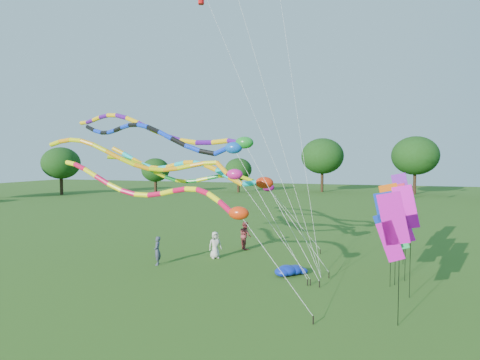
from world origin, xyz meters
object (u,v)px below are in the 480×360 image
(blue_nylon_heap, at_px, (291,272))
(person_c, at_px, (245,235))
(tube_kite_orange, at_px, (163,162))
(person_a, at_px, (215,245))
(person_b, at_px, (157,251))
(tube_kite_red, at_px, (168,193))

(blue_nylon_heap, xyz_separation_m, person_c, (-3.91, 5.05, 0.68))
(tube_kite_orange, height_order, blue_nylon_heap, tube_kite_orange)
(person_a, height_order, person_b, person_b)
(person_c, bearing_deg, tube_kite_orange, 124.48)
(person_c, bearing_deg, blue_nylon_heap, -179.99)
(person_c, bearing_deg, person_a, 122.38)
(blue_nylon_heap, bearing_deg, person_b, -179.18)
(blue_nylon_heap, relative_size, person_c, 0.88)
(blue_nylon_heap, bearing_deg, tube_kite_orange, -163.81)
(tube_kite_red, relative_size, person_b, 8.03)
(tube_kite_red, bearing_deg, person_a, 105.84)
(blue_nylon_heap, xyz_separation_m, person_b, (-7.42, -0.11, 0.57))
(person_a, xyz_separation_m, person_c, (1.01, 2.80, 0.11))
(tube_kite_orange, bearing_deg, person_b, 124.45)
(tube_kite_orange, distance_m, person_c, 8.61)
(blue_nylon_heap, height_order, person_a, person_a)
(tube_kite_orange, distance_m, person_b, 5.33)
(person_a, relative_size, person_c, 0.87)
(tube_kite_orange, height_order, person_c, tube_kite_orange)
(person_b, bearing_deg, person_c, 120.36)
(person_b, xyz_separation_m, person_c, (3.51, 5.16, 0.11))
(person_b, bearing_deg, tube_kite_orange, 12.95)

